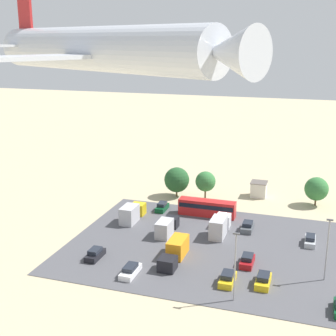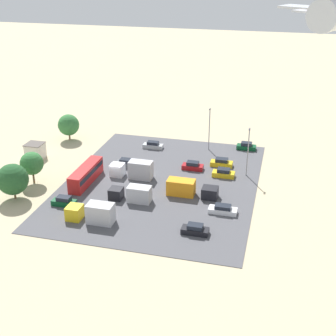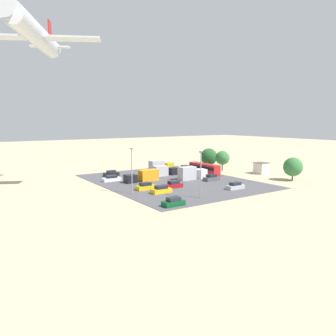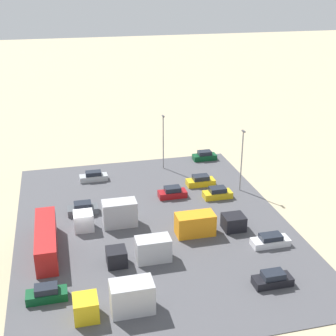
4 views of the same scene
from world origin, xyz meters
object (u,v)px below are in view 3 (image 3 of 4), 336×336
Objects in this scene: shed_building at (261,168)px; parked_truck_0 at (191,173)px; parked_car_5 at (174,185)px; parked_car_6 at (235,186)px; parked_car_2 at (112,179)px; parked_truck_2 at (164,171)px; parked_truck_3 at (144,176)px; airplane at (34,33)px; parked_car_7 at (173,202)px; parked_car_0 at (111,174)px; parked_car_8 at (145,187)px; parked_car_4 at (161,190)px; parked_car_3 at (185,168)px; parked_car_1 at (211,178)px; bus at (204,169)px; parked_truck_1 at (160,166)px.

parked_truck_0 is (3.80, 23.07, -0.01)m from shed_building.
parked_car_6 is at bearing 50.58° from parked_car_5.
parked_truck_2 is (-0.34, -15.81, 0.69)m from parked_car_2.
shed_building is 0.40× the size of parked_truck_3.
airplane reaches higher than parked_truck_2.
parked_car_7 is at bearing -34.88° from parked_car_5.
parked_car_0 is 0.99× the size of parked_car_8.
parked_car_2 is 14.15m from parked_car_8.
parked_car_4 is 18.19m from parked_truck_0.
shed_building reaches higher than parked_car_2.
parked_car_3 is 0.56× the size of parked_truck_2.
parked_car_8 is (1.78, 6.45, 0.00)m from parked_car_5.
parked_car_6 is (-5.84, -16.17, -0.04)m from parked_car_4.
parked_truck_0 is (-16.66, -15.31, 0.92)m from parked_car_0.
parked_car_1 is at bearing -74.78° from parked_car_4.
shed_building reaches higher than parked_truck_3.
shed_building is 35.84m from parked_truck_3.
airplane is at bearing -109.97° from parked_car_5.
bus is at bearing -20.61° from parked_car_6.
parked_car_5 is at bearing 12.63° from parked_car_0.
parked_car_3 is 43.23m from parked_car_7.
parked_truck_2 reaches higher than parked_car_2.
parked_car_2 is at bearing 57.60° from parked_car_1.
parked_truck_2 reaches higher than parked_car_3.
parked_car_3 is at bearing -65.93° from parked_truck_3.
parked_car_7 is 0.14× the size of airplane.
airplane is at bearing -142.83° from parked_car_7.
bus is at bearing 117.64° from parked_truck_0.
shed_building is 19.91m from parked_car_1.
airplane is at bearing 1.24° from bus.
parked_car_8 reaches higher than parked_car_2.
airplane is at bearing 102.80° from parked_car_3.
parked_car_8 is 28.21m from parked_truck_1.
parked_car_8 reaches higher than parked_car_6.
parked_truck_1 is (26.72, -16.69, 0.80)m from parked_car_4.
parked_car_8 is (15.11, -2.85, 0.01)m from parked_car_7.
parked_car_8 is at bearing -105.44° from parked_car_5.
parked_truck_2 is at bearing 154.35° from parked_car_5.
parked_car_0 is 40.70m from airplane.
shed_building is 0.87× the size of parked_car_7.
parked_truck_0 is at bearing 42.58° from parked_car_0.
bus is 14.66m from parked_truck_1.
parked_truck_3 is at bearing 16.36° from parked_car_0.
parked_car_1 reaches higher than parked_car_0.
shed_building is 0.12× the size of airplane.
parked_car_1 is at bearing 124.18° from parked_car_7.
parked_truck_0 is at bearing 35.66° from parked_car_1.
airplane is at bearing -95.05° from parked_truck_0.
parked_car_3 is 1.00× the size of parked_car_7.
parked_car_1 is at bearing -89.30° from parked_car_8.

